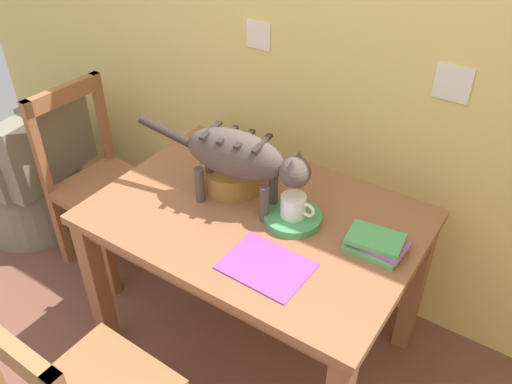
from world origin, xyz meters
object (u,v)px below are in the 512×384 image
cat (241,158)px  coffee_mug (294,206)px  book_stack (376,244)px  wicker_armchair (32,183)px  wooden_chair_far (100,183)px  magazine (266,266)px  saucer_bowl (293,218)px  dining_table (256,233)px  wicker_basket (234,172)px

cat → coffee_mug: 0.26m
book_stack → wicker_armchair: 2.05m
coffee_mug → wooden_chair_far: (-1.12, 0.04, -0.36)m
coffee_mug → magazine: bearing=-79.7°
cat → saucer_bowl: cat is taller
dining_table → coffee_mug: bearing=15.1°
cat → book_stack: 0.56m
cat → saucer_bowl: 0.29m
wooden_chair_far → cat: bearing=89.7°
cat → wicker_armchair: cat is taller
dining_table → book_stack: book_stack is taller
dining_table → wicker_basket: size_ratio=4.20×
cat → coffee_mug: bearing=89.9°
magazine → wicker_armchair: size_ratio=0.36×
cat → magazine: bearing=41.0°
dining_table → cat: cat is taller
saucer_bowl → wooden_chair_far: wooden_chair_far is taller
book_stack → wooden_chair_far: bearing=179.5°
wooden_chair_far → dining_table: bearing=89.4°
dining_table → wooden_chair_far: (-0.98, 0.07, -0.19)m
dining_table → wooden_chair_far: size_ratio=1.28×
saucer_bowl → wicker_armchair: (-1.67, -0.00, -0.49)m
wooden_chair_far → wicker_armchair: size_ratio=1.21×
magazine → coffee_mug: bearing=102.1°
cat → book_stack: cat is taller
cat → saucer_bowl: bearing=90.0°
cat → wicker_armchair: size_ratio=0.89×
dining_table → cat: size_ratio=1.73×
magazine → dining_table: bearing=132.3°
saucer_bowl → wooden_chair_far: (-1.12, 0.04, -0.30)m
wooden_chair_far → magazine: bearing=79.7°
dining_table → book_stack: (0.45, 0.06, 0.12)m
saucer_bowl → wicker_basket: 0.34m
saucer_bowl → book_stack: (0.32, 0.02, 0.01)m
book_stack → wicker_basket: 0.65m
magazine → wooden_chair_far: size_ratio=0.30×
magazine → wicker_armchair: wicker_armchair is taller
magazine → wooden_chair_far: (-1.17, 0.29, -0.29)m
book_stack → wicker_basket: wicker_basket is taller
magazine → wooden_chair_far: wooden_chair_far is taller
cat → magazine: cat is taller
wicker_basket → magazine: bearing=-42.3°
saucer_bowl → wooden_chair_far: 1.16m
saucer_bowl → cat: bearing=-172.5°
coffee_mug → wicker_armchair: size_ratio=0.17×
cat → wicker_basket: cat is taller
dining_table → coffee_mug: (0.14, 0.04, 0.17)m
magazine → wicker_basket: (-0.38, 0.34, 0.04)m
dining_table → wicker_basket: 0.27m
saucer_bowl → coffee_mug: coffee_mug is taller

